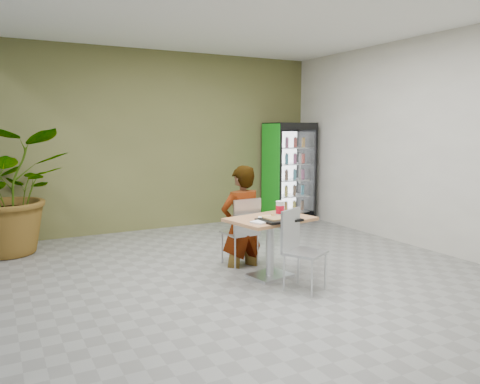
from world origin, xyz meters
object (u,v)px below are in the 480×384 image
Objects in this scene: cafeteria_tray at (279,220)px; dining_table at (270,235)px; potted_plant at (10,191)px; chair_far at (243,227)px; beverage_fridge at (289,172)px; soda_cup at (280,209)px; chair_near at (298,243)px; seated_woman at (241,227)px.

dining_table is at bearing 87.46° from cafeteria_tray.
potted_plant reaches higher than cafeteria_tray.
chair_far is 1.96× the size of cafeteria_tray.
soda_cup is at bearing -124.72° from beverage_fridge.
beverage_fridge is at bearing 52.61° from dining_table.
chair_far reaches higher than chair_near.
cafeteria_tray is (-0.01, -0.22, 0.23)m from dining_table.
potted_plant reaches higher than chair_far.
chair_near is 1.95× the size of cafeteria_tray.
chair_near is 1.12m from seated_woman.
beverage_fridge is (2.18, 3.44, 0.43)m from chair_near.
seated_woman is at bearing 111.45° from soda_cup.
beverage_fridge reaches higher than cafeteria_tray.
dining_table is 5.82× the size of soda_cup.
potted_plant is at bearing -176.53° from beverage_fridge.
seated_woman is 3.44m from potted_plant.
beverage_fridge is (2.25, 2.95, 0.43)m from dining_table.
seated_woman is at bearing -133.95° from beverage_fridge.
chair_far reaches higher than cafeteria_tray.
seated_woman is 0.87m from cafeteria_tray.
potted_plant reaches higher than chair_near.
soda_cup is 0.40× the size of cafeteria_tray.
chair_far is 3.47m from potted_plant.
soda_cup is (0.23, -0.58, 0.32)m from seated_woman.
potted_plant is (-2.68, 2.11, 0.40)m from seated_woman.
dining_table is 0.35m from soda_cup.
seated_woman is 8.75× the size of soda_cup.
chair_near is 0.47× the size of beverage_fridge.
soda_cup is 3.97m from potted_plant.
potted_plant reaches higher than dining_table.
dining_table is 0.63m from seated_woman.
chair_near is at bearing -73.51° from cafeteria_tray.
cafeteria_tray is at bearing 79.37° from chair_near.
chair_far is 1.00× the size of chair_near.
beverage_fridge reaches higher than chair_near.
chair_near is at bearing -121.49° from beverage_fridge.
dining_table is 0.57× the size of beverage_fridge.
cafeteria_tray is (0.05, -0.79, 0.23)m from chair_far.
potted_plant is at bearing 135.20° from dining_table.
beverage_fridge is (2.32, 2.33, 0.44)m from seated_woman.
potted_plant reaches higher than soda_cup.
soda_cup reaches higher than chair_near.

